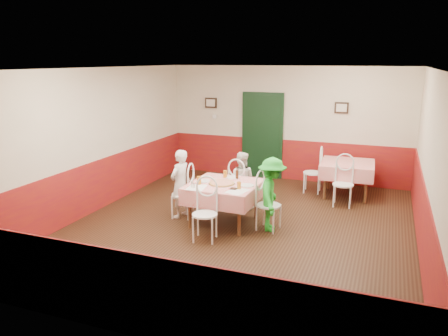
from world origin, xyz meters
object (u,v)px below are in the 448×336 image
(second_table, at_px, (347,179))
(chair_far, at_px, (240,187))
(diner_right, at_px, (272,195))
(main_table, at_px, (224,204))
(glass_a, at_px, (199,180))
(diner_far, at_px, (241,180))
(glass_c, at_px, (225,174))
(beer_bottle, at_px, (237,174))
(glass_b, at_px, (239,185))
(pizza, at_px, (222,183))
(chair_right, at_px, (269,205))
(chair_near, at_px, (205,215))
(diner_left, at_px, (180,184))
(chair_second_b, at_px, (343,185))
(wallet, at_px, (234,189))
(chair_left, at_px, (183,194))
(chair_second_a, at_px, (313,173))

(second_table, relative_size, chair_far, 1.24)
(chair_far, relative_size, diner_right, 0.69)
(main_table, height_order, glass_a, glass_a)
(diner_far, bearing_deg, glass_a, 61.23)
(glass_c, relative_size, beer_bottle, 0.70)
(glass_b, distance_m, diner_far, 1.20)
(pizza, distance_m, diner_right, 0.94)
(glass_a, height_order, glass_c, glass_a)
(glass_b, bearing_deg, beer_bottle, 112.23)
(chair_right, distance_m, glass_a, 1.32)
(pizza, relative_size, glass_c, 3.25)
(chair_near, xyz_separation_m, diner_left, (-0.88, 0.87, 0.21))
(glass_a, bearing_deg, second_table, 49.58)
(glass_b, bearing_deg, chair_second_b, 51.84)
(chair_near, xyz_separation_m, diner_far, (0.04, 1.75, 0.13))
(chair_right, height_order, glass_b, chair_right)
(wallet, bearing_deg, chair_left, 166.55)
(diner_far, bearing_deg, glass_c, 66.09)
(chair_far, height_order, glass_b, chair_far)
(chair_near, distance_m, wallet, 0.72)
(chair_far, distance_m, chair_second_b, 2.13)
(second_table, xyz_separation_m, glass_a, (-2.34, -2.74, 0.46))
(diner_far, bearing_deg, wallet, 94.52)
(chair_left, xyz_separation_m, glass_b, (1.21, -0.24, 0.37))
(glass_c, height_order, diner_right, diner_right)
(second_table, bearing_deg, glass_b, -119.76)
(glass_b, relative_size, wallet, 1.14)
(chair_left, bearing_deg, chair_far, 127.15)
(chair_left, relative_size, glass_b, 7.19)
(chair_left, relative_size, wallet, 8.18)
(diner_left, height_order, diner_far, diner_left)
(second_table, relative_size, chair_second_b, 1.24)
(chair_right, xyz_separation_m, diner_far, (-0.83, 0.92, 0.13))
(chair_left, xyz_separation_m, pizza, (0.82, -0.06, 0.33))
(main_table, distance_m, chair_right, 0.85)
(chair_second_a, height_order, pizza, chair_second_a)
(wallet, height_order, diner_far, diner_far)
(glass_a, bearing_deg, diner_left, 155.17)
(chair_right, xyz_separation_m, beer_bottle, (-0.73, 0.40, 0.41))
(main_table, bearing_deg, chair_near, -91.25)
(chair_far, bearing_deg, second_table, -132.80)
(second_table, height_order, chair_second_b, chair_second_b)
(chair_left, bearing_deg, diner_left, -97.85)
(glass_a, xyz_separation_m, diner_far, (0.42, 1.11, -0.25))
(chair_left, height_order, wallet, chair_left)
(glass_a, xyz_separation_m, wallet, (0.68, -0.07, -0.06))
(second_table, relative_size, wallet, 10.18)
(glass_c, relative_size, diner_far, 0.12)
(second_table, relative_size, glass_c, 8.09)
(second_table, relative_size, diner_right, 0.85)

